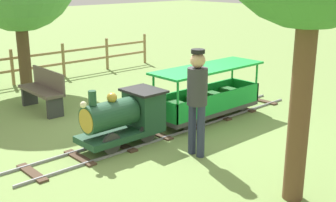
% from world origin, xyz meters
% --- Properties ---
extents(ground_plane, '(60.00, 60.00, 0.00)m').
position_xyz_m(ground_plane, '(0.00, 0.00, 0.00)').
color(ground_plane, '#75934C').
extents(track, '(0.72, 6.05, 0.04)m').
position_xyz_m(track, '(0.00, -0.12, 0.02)').
color(track, gray).
rests_on(track, ground_plane).
extents(locomotive, '(0.68, 1.45, 0.96)m').
position_xyz_m(locomotive, '(0.00, 0.92, 0.48)').
color(locomotive, '#1E472D').
rests_on(locomotive, ground_plane).
extents(passenger_car, '(0.78, 2.35, 0.97)m').
position_xyz_m(passenger_car, '(0.00, -1.02, 0.42)').
color(passenger_car, '#3F3F3F').
rests_on(passenger_car, ground_plane).
extents(conductor_person, '(0.30, 0.30, 1.62)m').
position_xyz_m(conductor_person, '(-1.06, 0.39, 0.96)').
color(conductor_person, '#282D47').
rests_on(conductor_person, ground_plane).
extents(park_bench, '(1.31, 0.43, 0.82)m').
position_xyz_m(park_bench, '(2.59, 1.02, 0.42)').
color(park_bench, brown).
rests_on(park_bench, ground_plane).
extents(fence_section, '(0.08, 7.13, 0.90)m').
position_xyz_m(fence_section, '(5.06, -0.12, 0.48)').
color(fence_section, '#93754C').
rests_on(fence_section, ground_plane).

